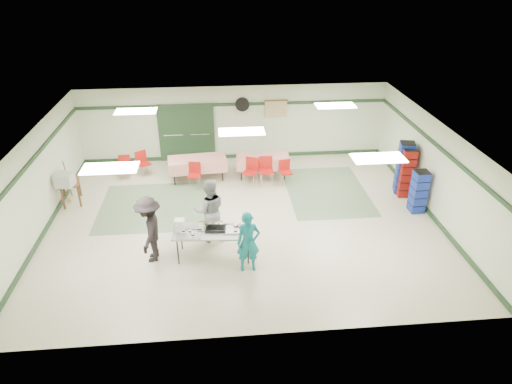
{
  "coord_description": "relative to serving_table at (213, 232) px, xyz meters",
  "views": [
    {
      "loc": [
        -0.66,
        -11.25,
        6.86
      ],
      "look_at": [
        0.35,
        -0.3,
        1.03
      ],
      "focal_mm": 32.0,
      "sensor_mm": 36.0,
      "label": 1
    }
  ],
  "objects": [
    {
      "name": "chair_a",
      "position": [
        1.75,
        3.95,
        -0.14
      ],
      "size": [
        0.44,
        0.44,
        0.94
      ],
      "rotation": [
        0.0,
        0.0,
        0.02
      ],
      "color": "#B60E15",
      "rests_on": "floor"
    },
    {
      "name": "baseboard_back",
      "position": [
        0.84,
        6.19,
        -0.66
      ],
      "size": [
        11.0,
        0.06,
        0.12
      ],
      "primitive_type": "cube",
      "color": "#1F3A20",
      "rests_on": "floor"
    },
    {
      "name": "sheet_tray_right",
      "position": [
        0.59,
        -0.0,
        0.05
      ],
      "size": [
        0.65,
        0.52,
        0.02
      ],
      "primitive_type": "cube",
      "rotation": [
        0.0,
        0.0,
        -0.08
      ],
      "color": "silver",
      "rests_on": "serving_table"
    },
    {
      "name": "door_frame",
      "position": [
        -0.89,
        6.14,
        0.33
      ],
      "size": [
        2.0,
        0.03,
        2.15
      ],
      "primitive_type": "cube",
      "color": "#1F3A20",
      "rests_on": "floor"
    },
    {
      "name": "wall_fan",
      "position": [
        1.14,
        6.16,
        1.33
      ],
      "size": [
        0.5,
        0.1,
        0.5
      ],
      "primitive_type": "cylinder",
      "rotation": [
        1.57,
        0.0,
        0.0
      ],
      "color": "black",
      "rests_on": "wall_back"
    },
    {
      "name": "double_door_right",
      "position": [
        -0.41,
        6.16,
        0.33
      ],
      "size": [
        0.9,
        0.06,
        2.1
      ],
      "primitive_type": "cube",
      "color": "gray",
      "rests_on": "floor"
    },
    {
      "name": "trim_back",
      "position": [
        0.84,
        6.19,
        1.33
      ],
      "size": [
        11.0,
        0.06,
        0.1
      ],
      "primitive_type": "cube",
      "color": "#1F3A20",
      "rests_on": "wall_back"
    },
    {
      "name": "chair_b",
      "position": [
        1.26,
        3.94,
        -0.15
      ],
      "size": [
        0.57,
        0.57,
        0.93
      ],
      "rotation": [
        0.0,
        0.0,
        -0.43
      ],
      "color": "#B60E15",
      "rests_on": "floor"
    },
    {
      "name": "crate_stack_blue_b",
      "position": [
        5.99,
        1.74,
        -0.07
      ],
      "size": [
        0.41,
        0.41,
        1.3
      ],
      "primitive_type": "cube",
      "rotation": [
        0.0,
        0.0,
        0.03
      ],
      "color": "#192496",
      "rests_on": "floor"
    },
    {
      "name": "baseboard_right",
      "position": [
        6.31,
        1.72,
        -0.66
      ],
      "size": [
        0.06,
        9.0,
        0.12
      ],
      "primitive_type": "cube",
      "rotation": [
        0.0,
        0.0,
        1.57
      ],
      "color": "#1F3A20",
      "rests_on": "floor"
    },
    {
      "name": "volunteer_teal",
      "position": [
        0.82,
        -0.6,
        0.05
      ],
      "size": [
        0.57,
        0.38,
        1.55
      ],
      "primitive_type": "imported",
      "rotation": [
        0.0,
        0.0,
        0.03
      ],
      "color": "#127380",
      "rests_on": "floor"
    },
    {
      "name": "chair_c",
      "position": [
        2.39,
        3.94,
        -0.22
      ],
      "size": [
        0.43,
        0.43,
        0.81
      ],
      "rotation": [
        0.0,
        0.0,
        0.15
      ],
      "color": "#B60E15",
      "rests_on": "floor"
    },
    {
      "name": "broom",
      "position": [
        -4.39,
        3.38,
        -0.02
      ],
      "size": [
        0.05,
        0.22,
        1.33
      ],
      "primitive_type": "cylinder",
      "rotation": [
        0.14,
        0.0,
        -0.08
      ],
      "color": "brown",
      "rests_on": "floor"
    },
    {
      "name": "dining_table_a",
      "position": [
        1.7,
        4.51,
        -0.15
      ],
      "size": [
        1.79,
        0.87,
        0.77
      ],
      "rotation": [
        0.0,
        0.0,
        -0.05
      ],
      "color": "red",
      "rests_on": "floor"
    },
    {
      "name": "trim_right",
      "position": [
        6.31,
        1.72,
        1.33
      ],
      "size": [
        0.06,
        9.0,
        0.1
      ],
      "primitive_type": "cube",
      "rotation": [
        0.0,
        0.0,
        1.57
      ],
      "color": "#1F3A20",
      "rests_on": "wall_back"
    },
    {
      "name": "sheet_tray_left",
      "position": [
        -0.59,
        -0.14,
        0.05
      ],
      "size": [
        0.63,
        0.49,
        0.02
      ],
      "primitive_type": "cube",
      "rotation": [
        0.0,
        0.0,
        -0.08
      ],
      "color": "silver",
      "rests_on": "serving_table"
    },
    {
      "name": "wall_front",
      "position": [
        0.84,
        -2.78,
        0.63
      ],
      "size": [
        11.0,
        0.0,
        11.0
      ],
      "primitive_type": "plane",
      "rotation": [
        -1.57,
        0.0,
        0.0
      ],
      "color": "beige",
      "rests_on": "floor"
    },
    {
      "name": "floor",
      "position": [
        0.84,
        1.72,
        -0.72
      ],
      "size": [
        11.0,
        11.0,
        0.0
      ],
      "primitive_type": "plane",
      "color": "beige",
      "rests_on": "ground"
    },
    {
      "name": "chair_d",
      "position": [
        -0.58,
        3.94,
        -0.2
      ],
      "size": [
        0.44,
        0.45,
        0.84
      ],
      "rotation": [
        0.0,
        0.0,
        -0.14
      ],
      "color": "#B60E15",
      "rests_on": "floor"
    },
    {
      "name": "serving_table",
      "position": [
        0.0,
        0.0,
        0.0
      ],
      "size": [
        2.04,
        0.96,
        0.76
      ],
      "rotation": [
        0.0,
        0.0,
        -0.08
      ],
      "color": "#B7B7B1",
      "rests_on": "floor"
    },
    {
      "name": "volunteer_grey",
      "position": [
        -0.08,
        0.81,
        0.16
      ],
      "size": [
        0.91,
        0.73,
        1.75
      ],
      "primitive_type": "imported",
      "rotation": [
        0.0,
        0.0,
        3.23
      ],
      "color": "gray",
      "rests_on": "floor"
    },
    {
      "name": "chair_loose_a",
      "position": [
        -2.38,
        4.98,
        -0.19
      ],
      "size": [
        0.56,
        0.56,
        0.87
      ],
      "rotation": [
        0.0,
        0.0,
        0.59
      ],
      "color": "#B60E15",
      "rests_on": "floor"
    },
    {
      "name": "wall_left",
      "position": [
        -4.66,
        1.72,
        0.63
      ],
      "size": [
        0.0,
        9.0,
        9.0
      ],
      "primitive_type": "plane",
      "rotation": [
        1.57,
        0.0,
        1.57
      ],
      "color": "beige",
      "rests_on": "floor"
    },
    {
      "name": "wall_right",
      "position": [
        6.34,
        1.72,
        0.63
      ],
      "size": [
        0.0,
        9.0,
        9.0
      ],
      "primitive_type": "plane",
      "rotation": [
        1.57,
        0.0,
        -1.57
      ],
      "color": "beige",
      "rests_on": "floor"
    },
    {
      "name": "chair_loose_b",
      "position": [
        -2.95,
        4.79,
        -0.22
      ],
      "size": [
        0.39,
        0.39,
        0.81
      ],
      "rotation": [
        0.0,
        0.0,
        0.03
      ],
      "color": "#B60E15",
      "rests_on": "floor"
    },
    {
      "name": "baseboard_left",
      "position": [
        -4.63,
        1.72,
        -0.66
      ],
      "size": [
        0.06,
        9.0,
        0.12
      ],
      "primitive_type": "cube",
      "rotation": [
        0.0,
        0.0,
        1.57
      ],
      "color": "#1F3A20",
      "rests_on": "floor"
    },
    {
      "name": "crate_stack_red",
      "position": [
        5.99,
        2.73,
        0.07
      ],
      "size": [
        0.45,
        0.45,
        1.59
      ],
      "primitive_type": "cube",
      "rotation": [
        0.0,
        0.0,
        -0.12
      ],
      "color": "maroon",
      "rests_on": "floor"
    },
    {
      "name": "wall_back",
      "position": [
        0.84,
        6.22,
        0.63
      ],
      "size": [
        11.0,
        0.0,
        11.0
      ],
      "primitive_type": "plane",
      "rotation": [
        1.57,
        0.0,
        0.0
      ],
      "color": "beige",
      "rests_on": "floor"
    },
    {
      "name": "volunteer_dark",
      "position": [
        -1.54,
        0.03,
        0.15
      ],
      "size": [
        0.69,
        1.15,
        1.73
      ],
      "primitive_type": "imported",
      "rotation": [
        0.0,
        0.0,
        -1.61
      ],
      "color": "black",
      "rests_on": "floor"
    },
    {
      "name": "ceiling",
      "position": [
        0.84,
        1.72,
        1.98
      ],
      "size": [
        11.0,
        11.0,
        0.0
      ],
      "primitive_type": "plane",
      "rotation": [
        3.14,
        0.0,
        0.0
      ],
      "color": "white",
      "rests_on": "wall_back"
    },
    {
      "name": "trim_left",
      "position": [
        -4.63,
        1.72,
        1.33
      ],
      "size": [
        0.06,
        9.0,
        0.1
      ],
      "primitive_type": "cube",
      "rotation": [
        0.0,
        0.0,
        1.57
      ],
      "color": "#1F3A20",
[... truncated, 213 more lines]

